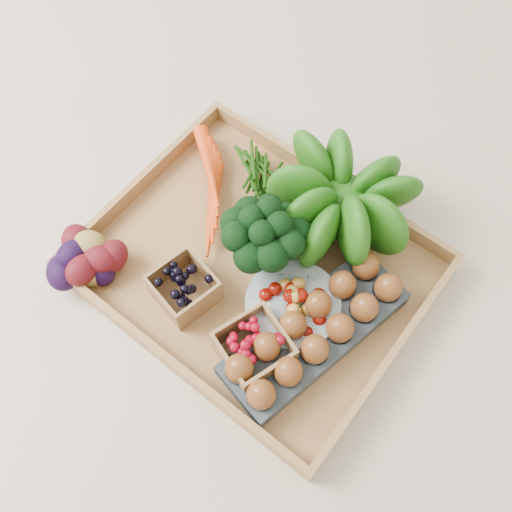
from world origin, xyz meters
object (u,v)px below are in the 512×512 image
Objects in this scene: broccoli at (265,245)px; egg_carton at (314,334)px; cherry_bowl at (292,307)px; tray at (256,270)px.

broccoli reaches higher than egg_carton.
broccoli is 0.11m from cherry_bowl.
cherry_bowl reaches higher than tray.
broccoli is at bearing 153.20° from cherry_bowl.
cherry_bowl reaches higher than egg_carton.
egg_carton is (0.15, -0.04, 0.03)m from tray.
tray is 1.71× the size of egg_carton.
tray is 3.53× the size of cherry_bowl.
egg_carton is (0.15, -0.06, -0.04)m from broccoli.
tray is at bearing -96.89° from broccoli.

